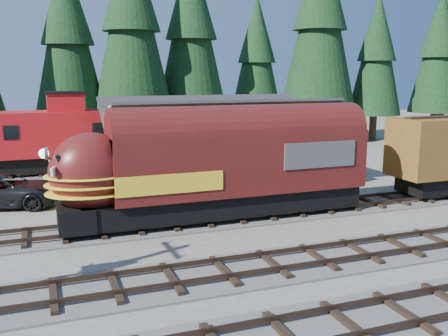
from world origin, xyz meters
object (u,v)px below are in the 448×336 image
object	(u,v)px
caboose	(53,137)
pickup_truck_a	(4,191)
depot	(217,137)
locomotive	(209,171)

from	to	relation	value
caboose	pickup_truck_a	distance (m)	8.56
depot	pickup_truck_a	bearing A→B (deg)	-177.71
locomotive	caboose	xyz separation A→B (m)	(-6.18, 14.00, 0.18)
depot	locomotive	distance (m)	7.06
locomotive	pickup_truck_a	size ratio (longest dim) A/B	2.45
depot	pickup_truck_a	distance (m)	11.73
depot	caboose	xyz separation A→B (m)	(-8.87, 7.50, -0.46)
depot	locomotive	world-z (taller)	depot
locomotive	pickup_truck_a	world-z (taller)	locomotive
locomotive	pickup_truck_a	xyz separation A→B (m)	(-8.84, 6.04, -1.51)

